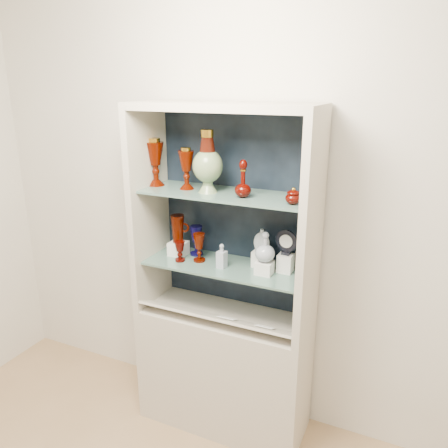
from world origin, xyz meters
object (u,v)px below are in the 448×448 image
at_px(cameo_medallion, 286,242).
at_px(flat_flask, 262,240).
at_px(cobalt_goblet, 196,240).
at_px(enamel_urn, 208,162).
at_px(lidded_bowl, 293,196).
at_px(ruby_goblet_small, 180,251).
at_px(ruby_decanter_b, 312,176).
at_px(ruby_decanter_a, 243,176).
at_px(clear_square_bottle, 222,256).
at_px(pedestal_lamp_right, 186,168).
at_px(ruby_pitcher, 178,229).
at_px(ruby_goblet_tall, 199,247).
at_px(pedestal_lamp_left, 155,162).
at_px(clear_round_decanter, 265,248).

bearing_deg(cameo_medallion, flat_flask, 177.45).
xyz_separation_m(flat_flask, cameo_medallion, (0.15, -0.02, 0.02)).
distance_m(cobalt_goblet, cameo_medallion, 0.57).
height_order(enamel_urn, cameo_medallion, enamel_urn).
xyz_separation_m(lidded_bowl, ruby_goblet_small, (-0.66, 0.02, -0.40)).
distance_m(ruby_decanter_b, lidded_bowl, 0.18).
relative_size(ruby_decanter_a, cameo_medallion, 1.53).
xyz_separation_m(ruby_decanter_a, cameo_medallion, (0.21, 0.10, -0.36)).
distance_m(flat_flask, cameo_medallion, 0.15).
relative_size(ruby_goblet_small, clear_square_bottle, 0.86).
distance_m(ruby_decanter_b, ruby_goblet_small, 0.86).
bearing_deg(cameo_medallion, lidded_bowl, -59.83).
bearing_deg(enamel_urn, cameo_medallion, 10.08).
bearing_deg(flat_flask, cameo_medallion, -5.25).
xyz_separation_m(ruby_decanter_a, ruby_decanter_b, (0.32, 0.14, 0.00)).
bearing_deg(ruby_decanter_a, pedestal_lamp_right, 172.21).
bearing_deg(enamel_urn, cobalt_goblet, 143.24).
xyz_separation_m(lidded_bowl, ruby_pitcher, (-0.71, 0.10, -0.30)).
xyz_separation_m(lidded_bowl, clear_square_bottle, (-0.40, 0.03, -0.39)).
bearing_deg(ruby_decanter_a, ruby_decanter_b, 22.95).
bearing_deg(ruby_goblet_small, ruby_pitcher, 124.97).
bearing_deg(cameo_medallion, ruby_goblet_tall, -167.67).
height_order(pedestal_lamp_left, ruby_goblet_small, pedestal_lamp_left).
bearing_deg(lidded_bowl, flat_flask, 144.43).
bearing_deg(clear_square_bottle, cobalt_goblet, 152.56).
bearing_deg(enamel_urn, ruby_decanter_a, -7.02).
relative_size(pedestal_lamp_right, flat_flask, 1.74).
height_order(enamel_urn, ruby_decanter_a, enamel_urn).
distance_m(lidded_bowl, ruby_goblet_tall, 0.67).
xyz_separation_m(lidded_bowl, flat_flask, (-0.20, 0.15, -0.31)).
bearing_deg(pedestal_lamp_right, cameo_medallion, 5.39).
bearing_deg(ruby_goblet_small, enamel_urn, 9.92).
distance_m(enamel_urn, ruby_decanter_a, 0.22).
bearing_deg(ruby_goblet_small, flat_flask, 15.62).
xyz_separation_m(ruby_pitcher, cameo_medallion, (0.66, 0.03, 0.01)).
bearing_deg(ruby_goblet_small, pedestal_lamp_left, 161.59).
xyz_separation_m(lidded_bowl, cameo_medallion, (-0.06, 0.13, -0.29)).
height_order(enamel_urn, clear_square_bottle, enamel_urn).
height_order(clear_square_bottle, flat_flask, flat_flask).
distance_m(pedestal_lamp_left, clear_square_bottle, 0.65).
bearing_deg(pedestal_lamp_left, clear_square_bottle, -5.91).
distance_m(ruby_decanter_a, ruby_goblet_tall, 0.53).
height_order(ruby_decanter_b, ruby_goblet_tall, ruby_decanter_b).
relative_size(ruby_pitcher, clear_round_decanter, 1.05).
distance_m(enamel_urn, flat_flask, 0.52).
height_order(ruby_goblet_tall, ruby_goblet_small, ruby_goblet_tall).
relative_size(pedestal_lamp_right, ruby_decanter_b, 1.02).
xyz_separation_m(ruby_decanter_b, ruby_goblet_small, (-0.70, -0.14, -0.47)).
xyz_separation_m(enamel_urn, flat_flask, (0.28, 0.10, -0.43)).
xyz_separation_m(pedestal_lamp_left, clear_square_bottle, (0.44, -0.05, -0.48)).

